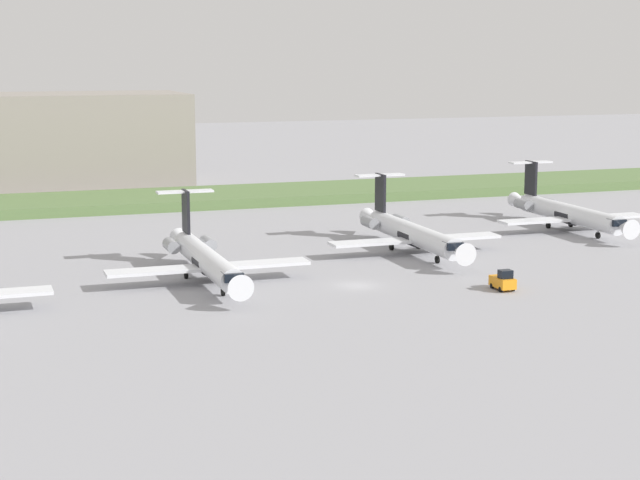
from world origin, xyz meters
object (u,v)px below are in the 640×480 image
(regional_jet_third, at_px, (411,232))
(baggage_tug, at_px, (503,281))
(regional_jet_fourth, at_px, (567,212))
(regional_jet_second, at_px, (206,258))

(regional_jet_third, relative_size, baggage_tug, 9.69)
(regional_jet_third, xyz_separation_m, regional_jet_fourth, (28.53, 8.56, 0.00))
(regional_jet_third, xyz_separation_m, baggage_tug, (0.39, -23.68, -1.53))
(regional_jet_fourth, xyz_separation_m, baggage_tug, (-28.14, -32.24, -1.53))
(regional_jet_second, relative_size, regional_jet_fourth, 1.00)
(regional_jet_second, distance_m, regional_jet_fourth, 59.92)
(regional_jet_second, distance_m, regional_jet_third, 30.13)
(baggage_tug, bearing_deg, regional_jet_third, 90.95)
(regional_jet_fourth, height_order, baggage_tug, regional_jet_fourth)
(regional_jet_third, height_order, regional_jet_fourth, same)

